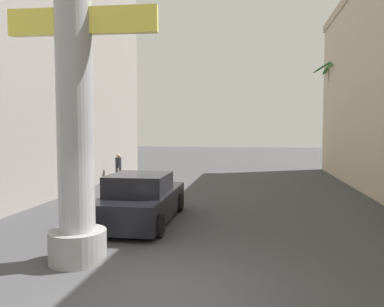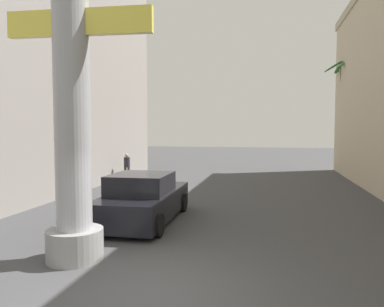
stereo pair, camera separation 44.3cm
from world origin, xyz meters
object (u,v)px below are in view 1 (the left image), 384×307
object	(u,v)px
neon_sign_pole	(74,33)
palm_tree_far_right	(334,104)
palm_tree_mid_left	(51,77)
car_lead	(142,200)
pedestrian_far_left	(118,165)

from	to	relation	value
neon_sign_pole	palm_tree_far_right	bearing A→B (deg)	64.08
palm_tree_far_right	palm_tree_mid_left	xyz separation A→B (m)	(-14.23, -10.91, 0.64)
car_lead	palm_tree_mid_left	size ratio (longest dim) A/B	0.52
car_lead	palm_tree_far_right	bearing A→B (deg)	60.02
palm_tree_mid_left	pedestrian_far_left	xyz separation A→B (m)	(1.49, 4.31, -4.33)
palm_tree_far_right	pedestrian_far_left	xyz separation A→B (m)	(-12.74, -6.59, -3.69)
neon_sign_pole	palm_tree_mid_left	world-z (taller)	neon_sign_pole
pedestrian_far_left	car_lead	bearing A→B (deg)	-65.26
neon_sign_pole	pedestrian_far_left	distance (m)	13.37
palm_tree_far_right	pedestrian_far_left	distance (m)	14.81
palm_tree_far_right	car_lead	bearing A→B (deg)	-119.98
palm_tree_mid_left	pedestrian_far_left	world-z (taller)	palm_tree_mid_left
neon_sign_pole	palm_tree_mid_left	size ratio (longest dim) A/B	1.17
car_lead	pedestrian_far_left	xyz separation A→B (m)	(-3.97, 8.61, 0.21)
pedestrian_far_left	palm_tree_mid_left	bearing A→B (deg)	-109.07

